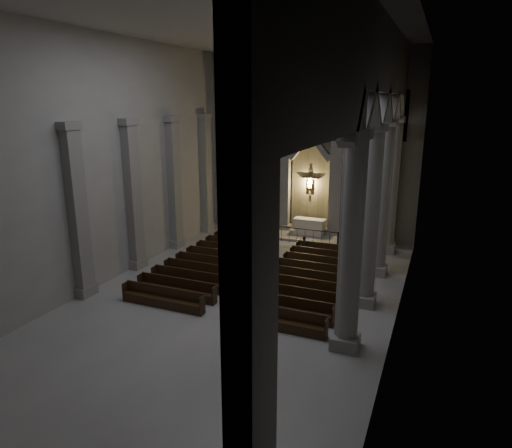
# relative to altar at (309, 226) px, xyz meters

# --- Properties ---
(room) EXTENTS (24.00, 24.10, 12.00)m
(room) POSITION_rel_altar_xyz_m (-0.27, -10.90, 6.92)
(room) COLOR #9E9B96
(room) RESTS_ON ground
(sanctuary_wall) EXTENTS (14.00, 0.77, 12.00)m
(sanctuary_wall) POSITION_rel_altar_xyz_m (-0.27, 0.64, 5.93)
(sanctuary_wall) COLOR gray
(sanctuary_wall) RESTS_ON ground
(right_arcade) EXTENTS (1.00, 24.00, 12.00)m
(right_arcade) POSITION_rel_altar_xyz_m (5.23, -9.57, 7.14)
(right_arcade) COLOR gray
(right_arcade) RESTS_ON ground
(left_pilasters) EXTENTS (0.60, 13.00, 8.03)m
(left_pilasters) POSITION_rel_altar_xyz_m (-7.02, -7.40, 3.22)
(left_pilasters) COLOR gray
(left_pilasters) RESTS_ON ground
(sanctuary_step) EXTENTS (8.50, 2.60, 0.15)m
(sanctuary_step) POSITION_rel_altar_xyz_m (-0.27, -0.30, -0.61)
(sanctuary_step) COLOR gray
(sanctuary_step) RESTS_ON ground
(altar) EXTENTS (2.10, 0.84, 1.06)m
(altar) POSITION_rel_altar_xyz_m (0.00, 0.00, 0.00)
(altar) COLOR silver
(altar) RESTS_ON sanctuary_step
(altar_rail) EXTENTS (5.37, 0.09, 1.06)m
(altar_rail) POSITION_rel_altar_xyz_m (-0.27, -1.89, 0.02)
(altar_rail) COLOR black
(altar_rail) RESTS_ON ground
(candle_stand_left) EXTENTS (0.21, 0.21, 1.26)m
(candle_stand_left) POSITION_rel_altar_xyz_m (-3.76, -1.50, -0.34)
(candle_stand_left) COLOR #B47B37
(candle_stand_left) RESTS_ON ground
(candle_stand_right) EXTENTS (0.24, 0.24, 1.44)m
(candle_stand_right) POSITION_rel_altar_xyz_m (2.46, -1.59, -0.29)
(candle_stand_right) COLOR #B47B37
(candle_stand_right) RESTS_ON ground
(pews) EXTENTS (9.46, 9.44, 0.91)m
(pews) POSITION_rel_altar_xyz_m (-0.27, -8.55, -0.39)
(pews) COLOR black
(pews) RESTS_ON ground
(worshipper) EXTENTS (0.47, 0.32, 1.23)m
(worshipper) POSITION_rel_altar_xyz_m (0.87, -4.18, -0.07)
(worshipper) COLOR black
(worshipper) RESTS_ON ground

